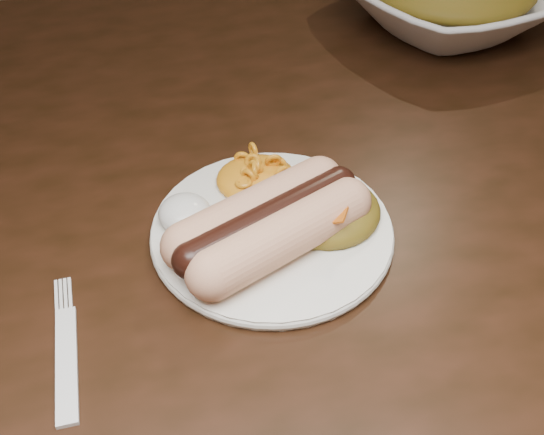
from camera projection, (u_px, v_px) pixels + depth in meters
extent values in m
cube|color=black|center=(170.00, 194.00, 0.62)|extent=(1.60, 0.90, 0.04)
cylinder|color=black|center=(516.00, 154.00, 1.28)|extent=(0.07, 0.07, 0.71)
cylinder|color=silver|center=(272.00, 230.00, 0.55)|extent=(0.25, 0.25, 0.01)
cylinder|color=#F1B385|center=(275.00, 237.00, 0.51)|extent=(0.14, 0.09, 0.04)
cylinder|color=#F1B385|center=(264.00, 210.00, 0.53)|extent=(0.14, 0.09, 0.04)
cylinder|color=black|center=(270.00, 220.00, 0.52)|extent=(0.15, 0.08, 0.03)
ellipsoid|color=gold|center=(256.00, 170.00, 0.58)|extent=(0.10, 0.09, 0.03)
ellipsoid|color=silver|center=(184.00, 208.00, 0.54)|extent=(0.05, 0.05, 0.03)
ellipsoid|color=#9D4A18|center=(327.00, 206.00, 0.55)|extent=(0.09, 0.09, 0.04)
cube|color=silver|center=(67.00, 363.00, 0.46)|extent=(0.03, 0.16, 0.00)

